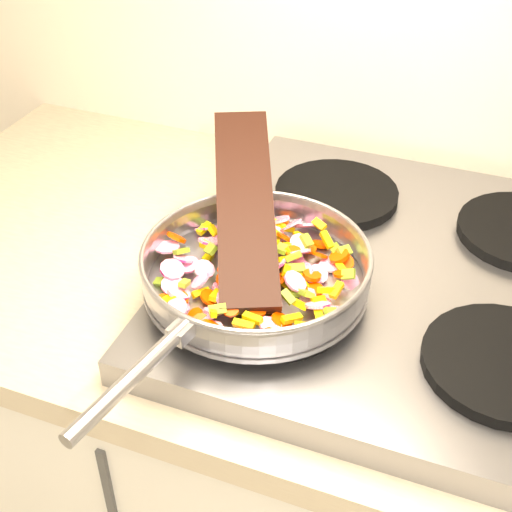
% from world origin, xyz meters
% --- Properties ---
extents(cooktop, '(0.60, 0.60, 0.04)m').
position_xyz_m(cooktop, '(-0.70, 1.67, 0.92)').
color(cooktop, '#939399').
rests_on(cooktop, counter_top).
extents(grate_fl, '(0.19, 0.19, 0.02)m').
position_xyz_m(grate_fl, '(-0.84, 1.52, 0.95)').
color(grate_fl, black).
rests_on(grate_fl, cooktop).
extents(grate_fr, '(0.19, 0.19, 0.02)m').
position_xyz_m(grate_fr, '(-0.56, 1.52, 0.95)').
color(grate_fr, black).
rests_on(grate_fr, cooktop).
extents(grate_bl, '(0.19, 0.19, 0.02)m').
position_xyz_m(grate_bl, '(-0.84, 1.81, 0.95)').
color(grate_bl, black).
rests_on(grate_bl, cooktop).
extents(saute_pan, '(0.32, 0.49, 0.05)m').
position_xyz_m(saute_pan, '(-0.87, 1.54, 0.98)').
color(saute_pan, '#9E9EA5').
rests_on(saute_pan, grate_fl).
extents(vegetable_heap, '(0.29, 0.27, 0.05)m').
position_xyz_m(vegetable_heap, '(-0.87, 1.55, 0.97)').
color(vegetable_heap, '#EF3A00').
rests_on(vegetable_heap, saute_pan).
extents(wooden_spatula, '(0.20, 0.32, 0.11)m').
position_xyz_m(wooden_spatula, '(-0.91, 1.61, 1.03)').
color(wooden_spatula, black).
rests_on(wooden_spatula, saute_pan).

